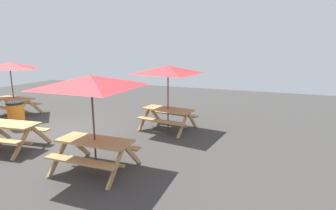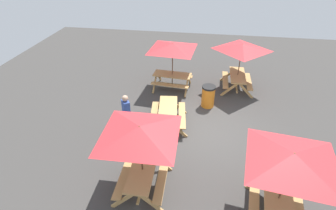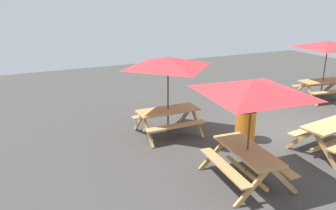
{
  "view_description": "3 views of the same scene",
  "coord_description": "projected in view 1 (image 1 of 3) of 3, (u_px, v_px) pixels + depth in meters",
  "views": [
    {
      "loc": [
        6.85,
        -6.55,
        2.89
      ],
      "look_at": [
        3.48,
        1.92,
        0.9
      ],
      "focal_mm": 28.0,
      "sensor_mm": 36.0,
      "label": 1
    },
    {
      "loc": [
        8.16,
        -0.2,
        6.35
      ],
      "look_at": [
        -0.16,
        -1.5,
        0.9
      ],
      "focal_mm": 28.0,
      "sensor_mm": 36.0,
      "label": 2
    },
    {
      "loc": [
        -7.36,
        -6.78,
        3.87
      ],
      "look_at": [
        -3.51,
        1.35,
        0.9
      ],
      "focal_mm": 35.0,
      "sensor_mm": 36.0,
      "label": 3
    }
  ],
  "objects": [
    {
      "name": "ground_plane",
      "position": [
        54.0,
        133.0,
        9.03
      ],
      "size": [
        24.0,
        24.0,
        0.0
      ],
      "primitive_type": "plane",
      "color": "#3D3A38",
      "rests_on": "ground"
    },
    {
      "name": "picnic_table_0",
      "position": [
        168.0,
        74.0,
        9.09
      ],
      "size": [
        2.8,
        2.8,
        2.34
      ],
      "rotation": [
        0.0,
        0.0,
        -0.14
      ],
      "color": "tan",
      "rests_on": "ground"
    },
    {
      "name": "picnic_table_1",
      "position": [
        10.0,
        70.0,
        11.1
      ],
      "size": [
        2.02,
        2.02,
        2.34
      ],
      "rotation": [
        0.0,
        0.0,
        -0.01
      ],
      "color": "tan",
      "rests_on": "ground"
    },
    {
      "name": "picnic_table_2",
      "position": [
        8.0,
        130.0,
        7.61
      ],
      "size": [
        1.95,
        1.71,
        0.81
      ],
      "rotation": [
        0.0,
        0.0,
        0.12
      ],
      "color": "tan",
      "rests_on": "ground"
    },
    {
      "name": "picnic_table_4",
      "position": [
        91.0,
        89.0,
        5.93
      ],
      "size": [
        2.83,
        2.83,
        2.34
      ],
      "rotation": [
        0.0,
        0.0,
        0.02
      ],
      "color": "tan",
      "rests_on": "ground"
    },
    {
      "name": "trash_bin_orange",
      "position": [
        16.0,
        115.0,
        9.57
      ],
      "size": [
        0.59,
        0.59,
        0.98
      ],
      "color": "orange",
      "rests_on": "ground"
    }
  ]
}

